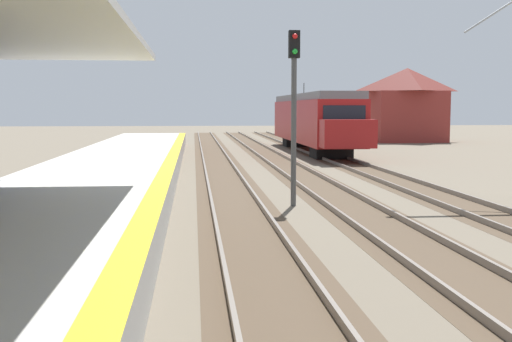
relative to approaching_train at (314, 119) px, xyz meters
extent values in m
cube|color=#B7B5AD|center=(-11.20, -29.94, -1.73)|extent=(5.00, 80.00, 0.90)
cube|color=yellow|center=(-8.95, -29.94, -1.27)|extent=(0.50, 80.00, 0.01)
cube|color=#4C3D2D|center=(-6.80, -25.94, -2.17)|extent=(2.34, 120.00, 0.01)
cube|color=slate|center=(-7.52, -25.94, -2.09)|extent=(0.08, 120.00, 0.15)
cube|color=slate|center=(-6.08, -25.94, -2.09)|extent=(0.08, 120.00, 0.15)
cube|color=#4C3D2D|center=(-3.40, -25.94, -2.17)|extent=(2.34, 120.00, 0.01)
cube|color=slate|center=(-4.12, -25.94, -2.09)|extent=(0.08, 120.00, 0.15)
cube|color=slate|center=(-2.68, -25.94, -2.09)|extent=(0.08, 120.00, 0.15)
cube|color=#4C3D2D|center=(0.00, -25.94, -2.17)|extent=(2.34, 120.00, 0.01)
cube|color=slate|center=(-0.72, -25.94, -2.09)|extent=(0.08, 120.00, 0.15)
cube|color=maroon|center=(0.00, 0.38, -0.11)|extent=(2.90, 18.00, 2.70)
cube|color=slate|center=(0.00, 0.38, 1.46)|extent=(2.67, 18.00, 0.44)
cube|color=black|center=(0.00, -8.64, 0.30)|extent=(2.32, 0.06, 1.21)
cube|color=maroon|center=(0.00, -9.42, -0.58)|extent=(2.78, 1.60, 1.49)
cube|color=black|center=(1.46, 0.38, 0.30)|extent=(0.04, 15.84, 0.86)
cylinder|color=#333333|center=(0.00, 3.98, 2.13)|extent=(0.06, 0.06, 0.90)
cube|color=black|center=(0.00, -5.47, -1.82)|extent=(2.18, 2.20, 0.72)
cube|color=black|center=(0.00, 6.23, -1.82)|extent=(2.18, 2.20, 0.72)
cylinder|color=#4C4C4C|center=(-5.08, -23.40, 0.02)|extent=(0.16, 0.16, 4.40)
cube|color=black|center=(-5.08, -23.40, 2.62)|extent=(0.32, 0.24, 0.80)
sphere|color=red|center=(-5.08, -23.54, 2.84)|extent=(0.16, 0.16, 0.16)
sphere|color=green|center=(-5.08, -23.54, 2.40)|extent=(0.16, 0.16, 0.16)
cylinder|color=#9EA3A8|center=(1.77, -22.38, 3.92)|extent=(2.47, 0.07, 1.60)
cube|color=maroon|center=(10.50, 12.04, 0.02)|extent=(6.00, 4.80, 4.40)
pyramid|color=maroon|center=(10.50, 12.04, 3.22)|extent=(6.60, 5.28, 2.00)
camera|label=1|loc=(-8.05, -42.15, 0.75)|focal=44.62mm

